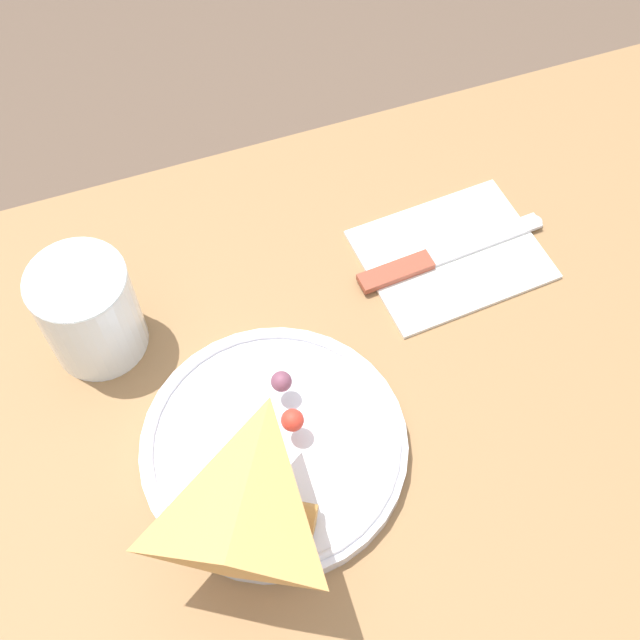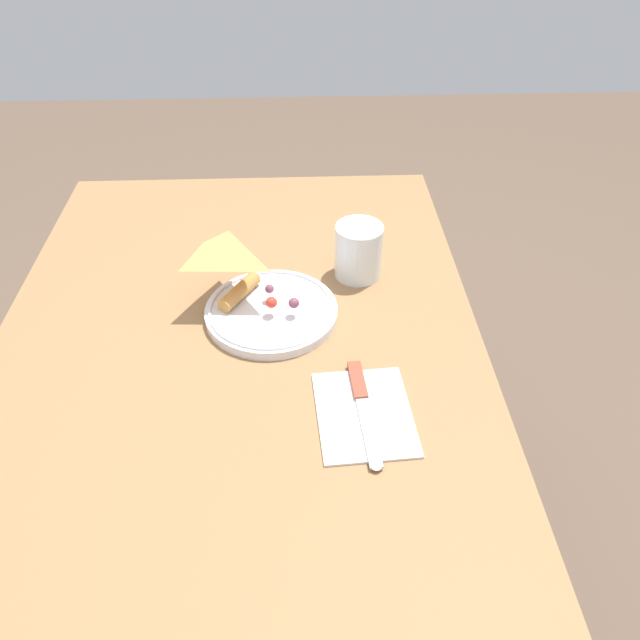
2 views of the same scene
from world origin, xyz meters
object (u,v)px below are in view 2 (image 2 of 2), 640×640
object	(u,v)px
dining_table	(244,383)
butter_knife	(363,406)
plate_pizza	(271,309)
milk_glass	(358,253)
napkin_folded	(364,413)

from	to	relation	value
dining_table	butter_knife	xyz separation A→B (m)	(0.17, 0.18, 0.12)
plate_pizza	butter_knife	size ratio (longest dim) A/B	1.11
milk_glass	butter_knife	world-z (taller)	milk_glass
plate_pizza	milk_glass	world-z (taller)	milk_glass
plate_pizza	butter_knife	xyz separation A→B (m)	(0.21, 0.13, -0.01)
napkin_folded	plate_pizza	bearing A→B (deg)	-148.98
dining_table	milk_glass	bearing A→B (deg)	126.76
plate_pizza	napkin_folded	xyz separation A→B (m)	(0.22, 0.13, -0.01)
plate_pizza	napkin_folded	distance (m)	0.25
napkin_folded	butter_knife	size ratio (longest dim) A/B	0.89
plate_pizza	milk_glass	distance (m)	0.19
napkin_folded	milk_glass	bearing A→B (deg)	176.54
napkin_folded	dining_table	bearing A→B (deg)	-134.35
dining_table	napkin_folded	size ratio (longest dim) A/B	6.10
milk_glass	butter_knife	distance (m)	0.32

